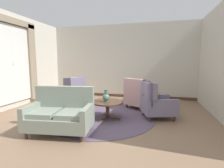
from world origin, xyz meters
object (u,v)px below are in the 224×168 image
at_px(coffee_table, 108,104).
at_px(side_table, 151,103).
at_px(settee, 61,114).
at_px(armchair_near_window, 71,99).
at_px(armchair_near_sideboard, 155,103).
at_px(armchair_back_corner, 138,95).
at_px(porcelain_vase, 106,97).

bearing_deg(coffee_table, side_table, 19.65).
relative_size(coffee_table, settee, 0.60).
bearing_deg(armchair_near_window, armchair_near_sideboard, 105.78).
xyz_separation_m(coffee_table, armchair_near_sideboard, (1.27, 0.38, 0.03)).
xyz_separation_m(armchair_near_window, side_table, (2.33, 0.27, -0.06)).
bearing_deg(settee, armchair_near_sideboard, 29.35).
distance_m(settee, armchair_near_window, 1.35).
bearing_deg(armchair_back_corner, side_table, 148.26).
height_order(porcelain_vase, armchair_back_corner, armchair_back_corner).
xyz_separation_m(armchair_near_window, armchair_back_corner, (1.89, 1.14, -0.03)).
xyz_separation_m(armchair_near_sideboard, armchair_back_corner, (-0.57, 0.89, 0.01)).
relative_size(armchair_back_corner, side_table, 1.64).
height_order(coffee_table, armchair_back_corner, armchair_back_corner).
xyz_separation_m(coffee_table, side_table, (1.14, 0.41, 0.01)).
relative_size(armchair_near_sideboard, side_table, 1.56).
bearing_deg(porcelain_vase, armchair_back_corner, 61.25).
bearing_deg(settee, porcelain_vase, 48.68).
bearing_deg(armchair_near_sideboard, coffee_table, 88.47).
relative_size(coffee_table, armchair_near_window, 0.78).
xyz_separation_m(porcelain_vase, settee, (-0.72, -1.08, -0.22)).
relative_size(coffee_table, armchair_back_corner, 0.80).
height_order(armchair_near_sideboard, armchair_near_window, armchair_near_window).
height_order(armchair_near_window, armchair_back_corner, armchair_near_window).
distance_m(porcelain_vase, armchair_near_window, 1.19).
distance_m(armchair_near_window, side_table, 2.35).
xyz_separation_m(armchair_back_corner, side_table, (0.44, -0.86, -0.03)).
height_order(coffee_table, porcelain_vase, porcelain_vase).
height_order(armchair_near_window, side_table, armchair_near_window).
bearing_deg(porcelain_vase, armchair_near_window, 170.56).
bearing_deg(side_table, armchair_back_corner, 117.18).
bearing_deg(settee, side_table, 31.55).
relative_size(coffee_table, armchair_near_sideboard, 0.84).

